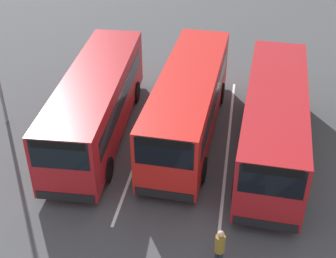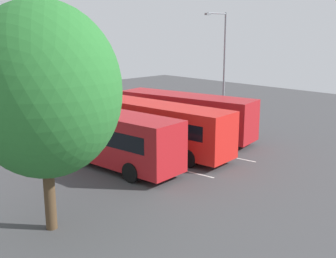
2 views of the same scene
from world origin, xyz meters
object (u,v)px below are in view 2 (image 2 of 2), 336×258
object	(u,v)px
pedestrian	(55,126)
street_lamp	(223,63)
bus_center_right	(104,135)
depot_tree	(42,90)
bus_center_left	(158,126)
bus_far_left	(185,114)

from	to	relation	value
pedestrian	street_lamp	bearing A→B (deg)	84.95
street_lamp	bus_center_right	bearing A→B (deg)	-1.48
street_lamp	depot_tree	xyz separation A→B (m)	(-6.37, 18.53, 0.43)
bus_center_left	bus_center_right	distance (m)	3.85
pedestrian	depot_tree	size ratio (longest dim) A/B	0.19
bus_far_left	bus_center_left	xyz separation A→B (m)	(-1.31, 3.89, 0.00)
bus_far_left	bus_center_right	xyz separation A→B (m)	(-0.92, 7.71, 0.00)
depot_tree	bus_center_right	bearing A→B (deg)	-51.04
bus_far_left	bus_center_left	world-z (taller)	same
bus_far_left	bus_center_right	bearing A→B (deg)	85.70
depot_tree	pedestrian	bearing A→B (deg)	-30.50
pedestrian	street_lamp	xyz separation A→B (m)	(-5.61, -11.47, 4.07)
pedestrian	street_lamp	world-z (taller)	street_lamp
bus_center_left	bus_center_right	bearing A→B (deg)	78.26
bus_center_left	bus_center_right	world-z (taller)	same
bus_far_left	pedestrian	size ratio (longest dim) A/B	6.21
street_lamp	bus_center_left	bearing A→B (deg)	3.77
bus_center_right	street_lamp	size ratio (longest dim) A/B	1.17
bus_center_right	depot_tree	size ratio (longest dim) A/B	1.18
bus_far_left	bus_center_right	distance (m)	7.77
street_lamp	depot_tree	world-z (taller)	street_lamp
bus_far_left	bus_center_left	bearing A→B (deg)	97.57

